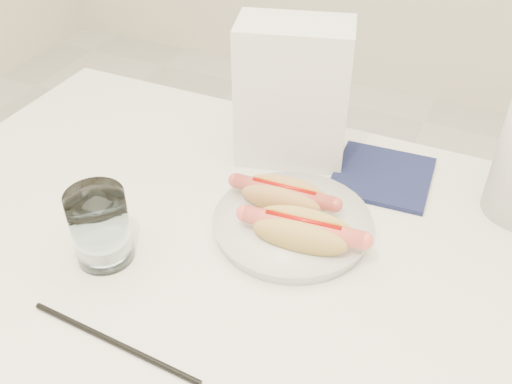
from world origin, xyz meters
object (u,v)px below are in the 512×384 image
at_px(water_glass, 100,227).
at_px(napkin_box, 293,94).
at_px(table, 255,293).
at_px(hotdog_right, 303,230).
at_px(plate, 292,225).
at_px(hotdog_left, 284,196).

xyz_separation_m(water_glass, napkin_box, (0.14, 0.34, 0.07)).
bearing_deg(table, napkin_box, 101.69).
xyz_separation_m(hotdog_right, napkin_box, (-0.11, 0.22, 0.08)).
bearing_deg(table, plate, 77.00).
distance_m(water_glass, napkin_box, 0.38).
xyz_separation_m(table, plate, (0.02, 0.09, 0.07)).
relative_size(plate, hotdog_left, 1.43).
xyz_separation_m(hotdog_left, water_glass, (-0.19, -0.19, 0.02)).
bearing_deg(hotdog_right, table, -139.65).
distance_m(hotdog_right, water_glass, 0.28).
distance_m(plate, napkin_box, 0.23).
relative_size(hotdog_right, napkin_box, 0.71).
distance_m(plate, water_glass, 0.28).
bearing_deg(plate, hotdog_left, 134.45).
height_order(plate, hotdog_left, hotdog_left).
bearing_deg(table, hotdog_left, 92.11).
height_order(table, water_glass, water_glass).
xyz_separation_m(table, hotdog_left, (-0.00, 0.11, 0.10)).
relative_size(plate, water_glass, 2.04).
bearing_deg(hotdog_right, plate, 122.62).
xyz_separation_m(plate, water_glass, (-0.22, -0.16, 0.05)).
bearing_deg(hotdog_left, water_glass, -138.85).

